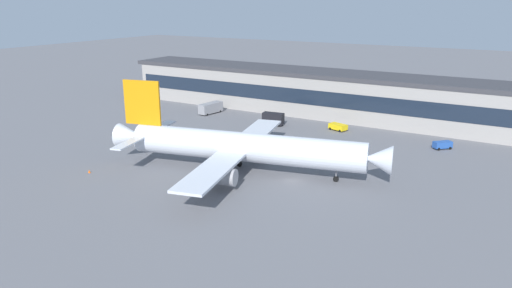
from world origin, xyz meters
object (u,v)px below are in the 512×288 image
object	(u,v)px
fuel_truck	(211,107)
follow_me_car	(443,145)
pushback_tractor	(338,126)
stair_truck	(273,118)
airliner	(242,147)
traffic_cone_0	(89,171)

from	to	relation	value
fuel_truck	follow_me_car	xyz separation A→B (m)	(69.62, -2.78, -0.79)
pushback_tractor	stair_truck	world-z (taller)	stair_truck
airliner	stair_truck	xyz separation A→B (m)	(-12.73, 37.06, -3.38)
pushback_tractor	traffic_cone_0	size ratio (longest dim) A/B	8.22
fuel_truck	traffic_cone_0	bearing A→B (deg)	-80.53
airliner	fuel_truck	world-z (taller)	airliner
stair_truck	follow_me_car	bearing A→B (deg)	0.45
fuel_truck	pushback_tractor	distance (m)	41.72
pushback_tractor	traffic_cone_0	xyz separation A→B (m)	(-32.24, -57.59, -0.72)
fuel_truck	stair_truck	distance (m)	23.87
pushback_tractor	traffic_cone_0	world-z (taller)	pushback_tractor
fuel_truck	pushback_tractor	size ratio (longest dim) A/B	1.62
stair_truck	pushback_tractor	bearing A→B (deg)	12.40
pushback_tractor	fuel_truck	bearing A→B (deg)	-178.87
airliner	pushback_tractor	distance (m)	41.60
airliner	fuel_truck	xyz separation A→B (m)	(-36.38, 40.21, -3.48)
stair_truck	traffic_cone_0	size ratio (longest dim) A/B	9.49
airliner	traffic_cone_0	bearing A→B (deg)	-148.39
fuel_truck	follow_me_car	size ratio (longest dim) A/B	1.95
airliner	follow_me_car	xyz separation A→B (m)	(33.24, 37.42, -4.27)
pushback_tractor	follow_me_car	bearing A→B (deg)	-7.36
stair_truck	airliner	bearing A→B (deg)	-71.05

